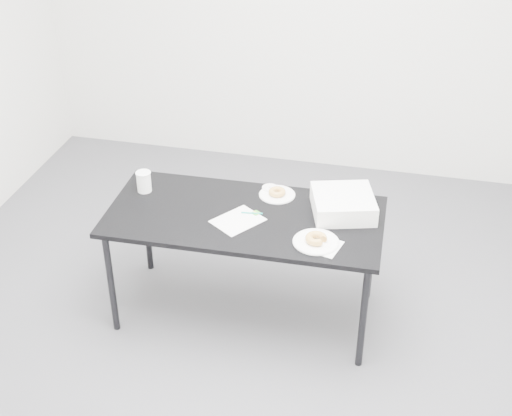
% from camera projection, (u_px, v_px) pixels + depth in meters
% --- Properties ---
extents(floor, '(4.00, 4.00, 0.00)m').
position_uv_depth(floor, '(239.00, 321.00, 4.14)').
color(floor, '#4A4A4F').
rests_on(floor, ground).
extents(table, '(1.50, 0.73, 0.68)m').
position_uv_depth(table, '(245.00, 223.00, 3.87)').
color(table, black).
rests_on(table, floor).
extents(scorecard, '(0.30, 0.32, 0.00)m').
position_uv_depth(scorecard, '(238.00, 220.00, 3.79)').
color(scorecard, white).
rests_on(scorecard, table).
extents(logo_patch, '(0.06, 0.06, 0.00)m').
position_uv_depth(logo_patch, '(256.00, 213.00, 3.85)').
color(logo_patch, green).
rests_on(logo_patch, scorecard).
extents(pen, '(0.12, 0.02, 0.01)m').
position_uv_depth(pen, '(252.00, 213.00, 3.85)').
color(pen, '#0D9284').
rests_on(pen, scorecard).
extents(napkin, '(0.20, 0.20, 0.00)m').
position_uv_depth(napkin, '(323.00, 246.00, 3.59)').
color(napkin, white).
rests_on(napkin, table).
extents(plate_near, '(0.24, 0.24, 0.01)m').
position_uv_depth(plate_near, '(316.00, 242.00, 3.61)').
color(plate_near, white).
rests_on(plate_near, napkin).
extents(donut_near, '(0.15, 0.15, 0.04)m').
position_uv_depth(donut_near, '(316.00, 238.00, 3.60)').
color(donut_near, gold).
rests_on(donut_near, plate_near).
extents(plate_far, '(0.20, 0.20, 0.01)m').
position_uv_depth(plate_far, '(277.00, 195.00, 4.01)').
color(plate_far, white).
rests_on(plate_far, table).
extents(donut_far, '(0.10, 0.10, 0.03)m').
position_uv_depth(donut_far, '(277.00, 192.00, 4.00)').
color(donut_far, gold).
rests_on(donut_far, plate_far).
extents(coffee_cup, '(0.08, 0.08, 0.12)m').
position_uv_depth(coffee_cup, '(144.00, 182.00, 4.02)').
color(coffee_cup, white).
rests_on(coffee_cup, table).
extents(cup_lid, '(0.09, 0.09, 0.01)m').
position_uv_depth(cup_lid, '(270.00, 188.00, 4.07)').
color(cup_lid, white).
rests_on(cup_lid, table).
extents(bakery_box, '(0.40, 0.40, 0.11)m').
position_uv_depth(bakery_box, '(343.00, 204.00, 3.84)').
color(bakery_box, white).
rests_on(bakery_box, table).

